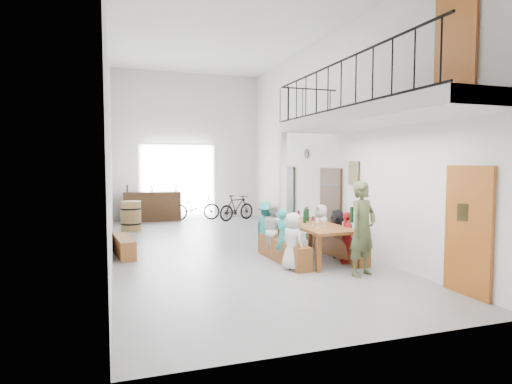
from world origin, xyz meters
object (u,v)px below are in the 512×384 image
object	(u,v)px
host_standing	(363,229)
serving_counter	(152,207)
tasting_table	(314,228)
side_bench	(124,246)
bench_inner	(283,251)
oak_barrel	(131,216)
bicycle_near	(195,207)

from	to	relation	value
host_standing	serving_counter	bearing A→B (deg)	87.97
tasting_table	side_bench	world-z (taller)	tasting_table
bench_inner	host_standing	xyz separation A→B (m)	(1.02, -1.51, 0.66)
oak_barrel	bicycle_near	distance (m)	3.01
bench_inner	side_bench	distance (m)	3.68
host_standing	side_bench	bearing A→B (deg)	121.54
bench_inner	serving_counter	world-z (taller)	serving_counter
side_bench	host_standing	xyz separation A→B (m)	(4.28, -3.22, 0.68)
side_bench	serving_counter	size ratio (longest dim) A/B	0.76
serving_counter	bicycle_near	bearing A→B (deg)	-6.93
tasting_table	host_standing	xyz separation A→B (m)	(0.29, -1.48, 0.19)
side_bench	tasting_table	bearing A→B (deg)	-23.65
oak_barrel	host_standing	xyz separation A→B (m)	(3.98, -6.86, 0.43)
bicycle_near	side_bench	bearing A→B (deg)	157.81
bench_inner	host_standing	size ratio (longest dim) A/B	1.16
tasting_table	bench_inner	distance (m)	0.86
tasting_table	bench_inner	bearing A→B (deg)	177.20
side_bench	oak_barrel	distance (m)	3.66
oak_barrel	bench_inner	bearing A→B (deg)	-61.05
tasting_table	host_standing	distance (m)	1.52
side_bench	oak_barrel	world-z (taller)	oak_barrel
serving_counter	host_standing	world-z (taller)	host_standing
bench_inner	oak_barrel	distance (m)	6.13
side_bench	bicycle_near	world-z (taller)	bicycle_near
serving_counter	host_standing	xyz separation A→B (m)	(3.15, -8.94, 0.36)
bicycle_near	host_standing	bearing A→B (deg)	-165.87
tasting_table	oak_barrel	size ratio (longest dim) A/B	2.55
serving_counter	side_bench	bearing A→B (deg)	-100.03
bench_inner	serving_counter	bearing A→B (deg)	103.04
oak_barrel	bicycle_near	bearing A→B (deg)	38.15
oak_barrel	serving_counter	bearing A→B (deg)	68.34
tasting_table	host_standing	world-z (taller)	host_standing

